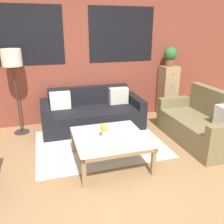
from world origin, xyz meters
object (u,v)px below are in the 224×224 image
at_px(coffee_table, 110,140).
at_px(settee_vintage, 201,125).
at_px(drawer_cabinet, 168,91).
at_px(floor_lamp, 12,62).
at_px(flower_vase, 104,129).
at_px(couch_dark, 92,114).
at_px(potted_plant, 170,56).

bearing_deg(coffee_table, settee_vintage, 7.61).
bearing_deg(coffee_table, drawer_cabinet, 41.73).
bearing_deg(floor_lamp, flower_vase, -50.09).
relative_size(settee_vintage, flower_vase, 7.95).
distance_m(couch_dark, flower_vase, 1.45).
bearing_deg(flower_vase, coffee_table, -14.70).
distance_m(coffee_table, flower_vase, 0.19).
bearing_deg(settee_vintage, couch_dark, 144.87).
relative_size(settee_vintage, coffee_table, 1.55).
height_order(settee_vintage, floor_lamp, floor_lamp).
bearing_deg(settee_vintage, drawer_cabinet, 85.57).
relative_size(coffee_table, potted_plant, 2.52).
xyz_separation_m(couch_dark, drawer_cabinet, (1.83, 0.23, 0.29)).
height_order(floor_lamp, flower_vase, floor_lamp).
relative_size(floor_lamp, drawer_cabinet, 1.41).
xyz_separation_m(floor_lamp, potted_plant, (3.22, 0.13, -0.01)).
bearing_deg(potted_plant, drawer_cabinet, -90.00).
height_order(settee_vintage, flower_vase, settee_vintage).
distance_m(settee_vintage, potted_plant, 1.78).
relative_size(potted_plant, flower_vase, 2.04).
height_order(couch_dark, coffee_table, couch_dark).
xyz_separation_m(couch_dark, potted_plant, (1.83, 0.23, 1.08)).
xyz_separation_m(couch_dark, floor_lamp, (-1.40, 0.10, 1.09)).
distance_m(couch_dark, drawer_cabinet, 1.86).
xyz_separation_m(couch_dark, flower_vase, (-0.12, -1.42, 0.27)).
distance_m(settee_vintage, coffee_table, 1.78).
bearing_deg(floor_lamp, couch_dark, -4.09).
xyz_separation_m(settee_vintage, coffee_table, (-1.76, -0.24, 0.07)).
bearing_deg(floor_lamp, potted_plant, 2.26).
bearing_deg(coffee_table, floor_lamp, 131.23).
distance_m(floor_lamp, flower_vase, 2.15).
bearing_deg(settee_vintage, floor_lamp, 157.22).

